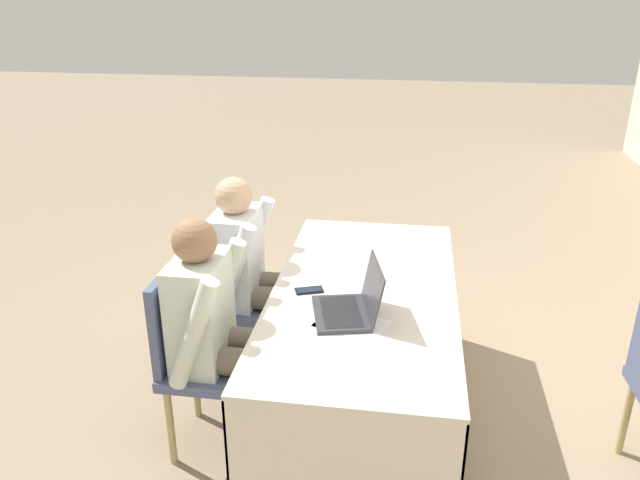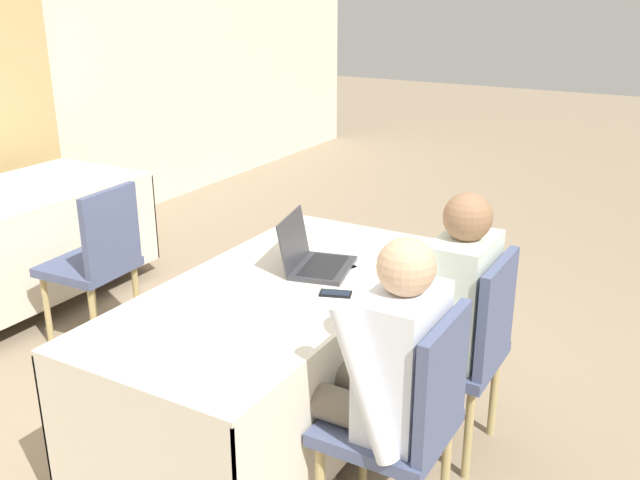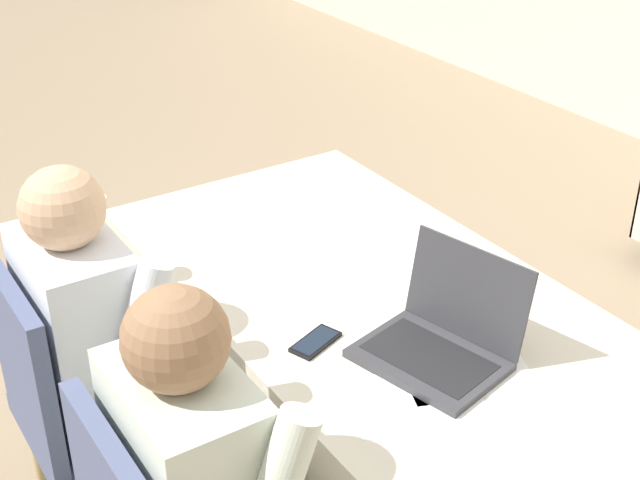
# 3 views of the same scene
# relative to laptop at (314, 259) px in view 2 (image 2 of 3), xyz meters

# --- Properties ---
(ground_plane) EXTENTS (24.00, 24.00, 0.00)m
(ground_plane) POSITION_rel_laptop_xyz_m (-0.25, 0.04, -0.79)
(ground_plane) COLOR gray
(curtain_panel) EXTENTS (0.76, 0.04, 2.65)m
(curtain_panel) POSITION_rel_laptop_xyz_m (0.77, 3.00, 0.54)
(curtain_panel) COLOR tan
(curtain_panel) RESTS_ON ground_plane
(conference_table_near) EXTENTS (1.82, 0.88, 0.74)m
(conference_table_near) POSITION_rel_laptop_xyz_m (-0.25, 0.04, -0.22)
(conference_table_near) COLOR beige
(conference_table_near) RESTS_ON ground_plane
(laptop) EXTENTS (0.39, 0.35, 0.25)m
(laptop) POSITION_rel_laptop_xyz_m (0.00, 0.00, 0.00)
(laptop) COLOR #333338
(laptop) RESTS_ON conference_table_near
(cell_phone) EXTENTS (0.11, 0.15, 0.01)m
(cell_phone) POSITION_rel_laptop_xyz_m (-0.20, -0.22, -0.04)
(cell_phone) COLOR black
(cell_phone) RESTS_ON conference_table_near
(paper_beside_laptop) EXTENTS (0.30, 0.35, 0.00)m
(paper_beside_laptop) POSITION_rel_laptop_xyz_m (0.08, 0.01, -0.05)
(paper_beside_laptop) COLOR white
(paper_beside_laptop) RESTS_ON conference_table_near
(paper_centre_table) EXTENTS (0.29, 0.35, 0.00)m
(paper_centre_table) POSITION_rel_laptop_xyz_m (0.09, -0.15, -0.05)
(paper_centre_table) COLOR white
(paper_centre_table) RESTS_ON conference_table_near
(chair_near_left) EXTENTS (0.44, 0.44, 0.92)m
(chair_near_left) POSITION_rel_laptop_xyz_m (-0.56, -0.71, -0.27)
(chair_near_left) COLOR tan
(chair_near_left) RESTS_ON ground_plane
(chair_near_right) EXTENTS (0.44, 0.44, 0.92)m
(chair_near_right) POSITION_rel_laptop_xyz_m (0.06, -0.71, -0.27)
(chair_near_right) COLOR tan
(chair_near_right) RESTS_ON ground_plane
(chair_far_spare) EXTENTS (0.46, 0.46, 0.92)m
(chair_far_spare) POSITION_rel_laptop_xyz_m (0.01, 1.42, -0.27)
(chair_far_spare) COLOR tan
(chair_far_spare) RESTS_ON ground_plane
(person_checkered_shirt) EXTENTS (0.50, 0.52, 1.18)m
(person_checkered_shirt) POSITION_rel_laptop_xyz_m (-0.56, -0.60, -0.11)
(person_checkered_shirt) COLOR #665B4C
(person_checkered_shirt) RESTS_ON ground_plane
(person_white_shirt) EXTENTS (0.50, 0.52, 1.18)m
(person_white_shirt) POSITION_rel_laptop_xyz_m (0.06, -0.60, -0.11)
(person_white_shirt) COLOR #665B4C
(person_white_shirt) RESTS_ON ground_plane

